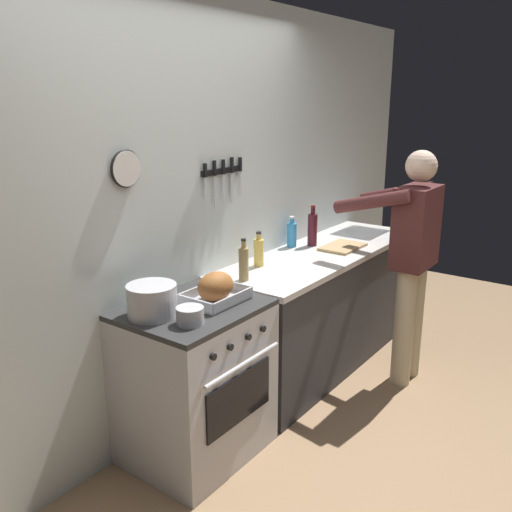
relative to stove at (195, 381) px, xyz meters
name	(u,v)px	position (x,y,z in m)	size (l,w,h in m)	color
ground_plane	(369,498)	(0.22, -0.99, -0.45)	(8.00, 8.00, 0.00)	#937251
wall_back	(171,219)	(0.22, 0.36, 0.85)	(6.00, 0.13, 2.60)	silver
counter_block	(321,306)	(1.43, 0.00, 0.01)	(2.03, 0.65, 0.90)	#38383D
stove	(195,381)	(0.00, 0.00, 0.00)	(0.76, 0.67, 0.90)	#BCBCC1
person_cook	(411,253)	(1.55, -0.62, 0.50)	(0.51, 0.63, 1.66)	#C6B793
roasting_pan	(216,289)	(0.13, -0.05, 0.53)	(0.35, 0.26, 0.17)	#B7B7BC
stock_pot	(152,300)	(-0.22, 0.08, 0.53)	(0.26, 0.26, 0.17)	#B7B7BC
saucepan	(190,316)	(-0.18, -0.15, 0.49)	(0.14, 0.14, 0.09)	#B7B7BC
cutting_board	(343,247)	(1.57, -0.09, 0.46)	(0.36, 0.24, 0.02)	tan
bottle_dish_soap	(292,234)	(1.37, 0.24, 0.55)	(0.07, 0.07, 0.23)	#338CCC
bottle_vinegar	(244,263)	(0.52, 0.05, 0.56)	(0.06, 0.06, 0.27)	#997F4C
bottle_cooking_oil	(259,252)	(0.82, 0.16, 0.55)	(0.07, 0.07, 0.24)	gold
bottle_wine_red	(312,229)	(1.49, 0.14, 0.58)	(0.07, 0.07, 0.31)	#47141E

